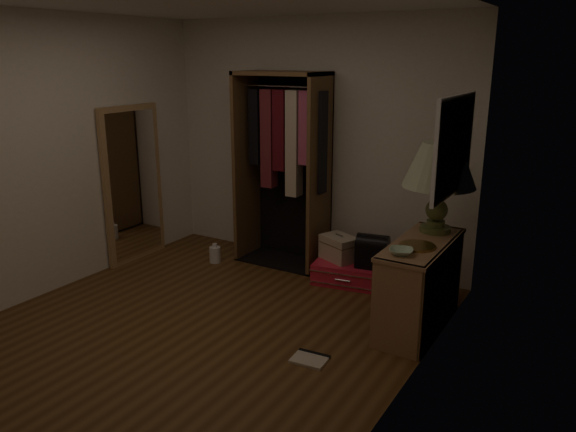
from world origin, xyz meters
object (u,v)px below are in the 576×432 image
object	(u,v)px
black_bag	(372,250)
white_jug	(215,254)
train_case	(339,248)
floor_mirror	(133,184)
pink_suitcase	(350,271)
open_wardrobe	(286,153)
console_bookshelf	(421,282)
table_lamp	(440,167)

from	to	relation	value
black_bag	white_jug	world-z (taller)	black_bag
train_case	floor_mirror	bearing A→B (deg)	-141.58
pink_suitcase	white_jug	bearing A→B (deg)	-179.24
open_wardrobe	train_case	distance (m)	1.15
console_bookshelf	white_jug	bearing A→B (deg)	173.15
black_bag	white_jug	distance (m)	1.79
floor_mirror	console_bookshelf	bearing A→B (deg)	0.75
open_wardrobe	table_lamp	size ratio (longest dim) A/B	2.62
pink_suitcase	table_lamp	bearing A→B (deg)	-25.37
open_wardrobe	train_case	world-z (taller)	open_wardrobe
console_bookshelf	train_case	xyz separation A→B (m)	(-1.02, 0.56, -0.05)
floor_mirror	pink_suitcase	xyz separation A→B (m)	(2.34, 0.60, -0.74)
pink_suitcase	black_bag	size ratio (longest dim) A/B	2.28
console_bookshelf	floor_mirror	size ratio (longest dim) A/B	0.66
open_wardrobe	floor_mirror	size ratio (longest dim) A/B	1.21
pink_suitcase	train_case	distance (m)	0.26
white_jug	open_wardrobe	bearing A→B (deg)	33.87
open_wardrobe	floor_mirror	world-z (taller)	open_wardrobe
console_bookshelf	table_lamp	distance (m)	0.97
train_case	pink_suitcase	bearing A→B (deg)	23.57
floor_mirror	table_lamp	world-z (taller)	floor_mirror
white_jug	table_lamp	bearing A→B (deg)	0.23
console_bookshelf	pink_suitcase	xyz separation A→B (m)	(-0.90, 0.56, -0.29)
floor_mirror	table_lamp	distance (m)	3.29
train_case	white_jug	xyz separation A→B (m)	(-1.38, -0.27, -0.25)
open_wardrobe	pink_suitcase	distance (m)	1.41
console_bookshelf	white_jug	size ratio (longest dim) A/B	5.17
floor_mirror	white_jug	size ratio (longest dim) A/B	7.84
open_wardrobe	train_case	xyz separation A→B (m)	(0.73, -0.17, -0.88)
black_bag	table_lamp	distance (m)	1.16
pink_suitcase	table_lamp	world-z (taller)	table_lamp
black_bag	table_lamp	world-z (taller)	table_lamp
pink_suitcase	open_wardrobe	bearing A→B (deg)	159.44
console_bookshelf	black_bag	world-z (taller)	console_bookshelf
open_wardrobe	table_lamp	bearing A→B (deg)	-13.69
train_case	black_bag	xyz separation A→B (m)	(0.37, -0.02, 0.05)
open_wardrobe	white_jug	bearing A→B (deg)	-146.13
console_bookshelf	floor_mirror	bearing A→B (deg)	-179.25
black_bag	floor_mirror	bearing A→B (deg)	-177.52
train_case	table_lamp	size ratio (longest dim) A/B	0.56
floor_mirror	white_jug	distance (m)	1.17
console_bookshelf	floor_mirror	world-z (taller)	floor_mirror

